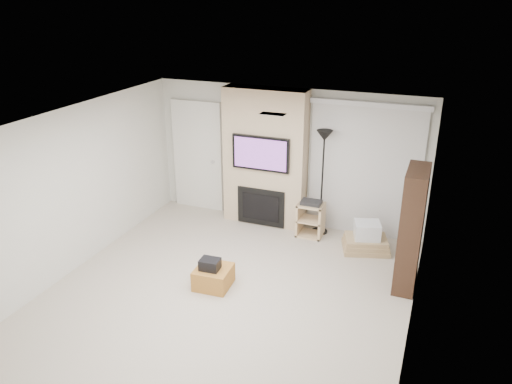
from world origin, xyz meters
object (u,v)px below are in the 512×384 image
at_px(ottoman, 213,277).
at_px(box_stack, 366,240).
at_px(av_stand, 311,217).
at_px(bookshelf, 411,229).
at_px(floor_lamp, 324,153).

xyz_separation_m(ottoman, box_stack, (1.89, 1.92, 0.04)).
bearing_deg(av_stand, bookshelf, -30.34).
xyz_separation_m(floor_lamp, av_stand, (-0.13, -0.18, -1.14)).
relative_size(av_stand, box_stack, 0.75).
bearing_deg(ottoman, av_stand, 67.40).
xyz_separation_m(av_stand, box_stack, (1.02, -0.19, -0.16)).
relative_size(floor_lamp, box_stack, 2.14).
bearing_deg(box_stack, ottoman, -134.63).
height_order(box_stack, bookshelf, bookshelf).
bearing_deg(floor_lamp, av_stand, -125.51).
xyz_separation_m(box_stack, bookshelf, (0.72, -0.83, 0.71)).
height_order(ottoman, bookshelf, bookshelf).
relative_size(ottoman, floor_lamp, 0.27).
distance_m(ottoman, av_stand, 2.29).
relative_size(floor_lamp, av_stand, 2.85).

